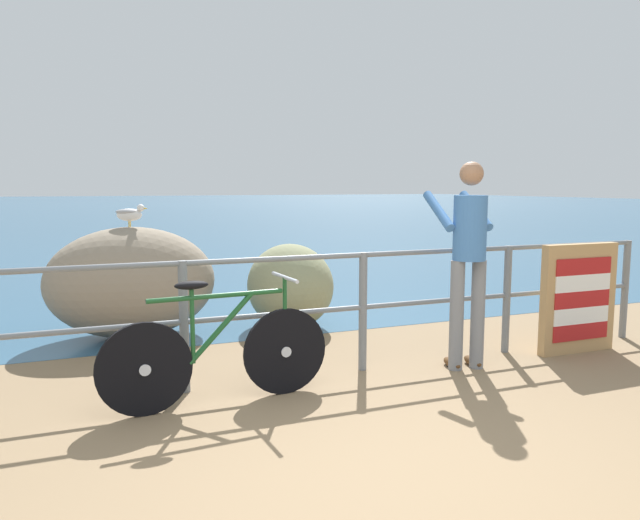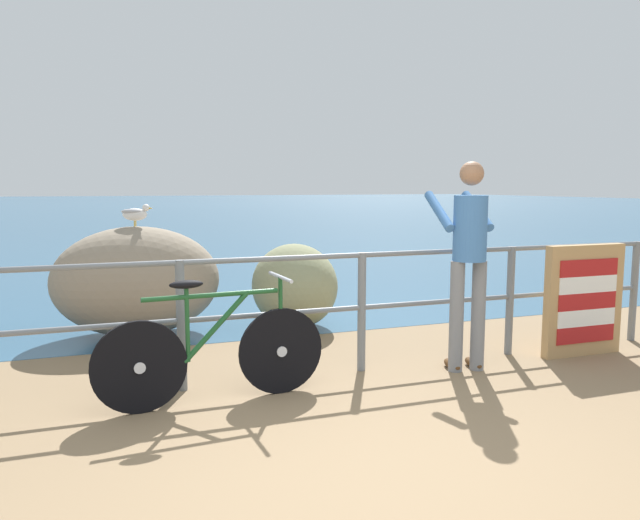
{
  "view_description": "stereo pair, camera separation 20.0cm",
  "coord_description": "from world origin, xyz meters",
  "px_view_note": "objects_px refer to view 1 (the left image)",
  "views": [
    {
      "loc": [
        -1.43,
        -2.65,
        1.58
      ],
      "look_at": [
        0.52,
        2.27,
        0.92
      ],
      "focal_mm": 33.49,
      "sensor_mm": 36.0,
      "label": 1
    },
    {
      "loc": [
        -1.24,
        -2.72,
        1.58
      ],
      "look_at": [
        0.52,
        2.27,
        0.92
      ],
      "focal_mm": 33.49,
      "sensor_mm": 36.0,
      "label": 2
    }
  ],
  "objects_px": {
    "person_at_railing": "(468,255)",
    "breakwater_boulder_main": "(132,282)",
    "seagull": "(130,213)",
    "folded_deckchair_stack": "(578,298)",
    "breakwater_boulder_right": "(290,286)",
    "bicycle": "(219,352)"
  },
  "relations": [
    {
      "from": "folded_deckchair_stack",
      "to": "breakwater_boulder_main",
      "type": "height_order",
      "value": "breakwater_boulder_main"
    },
    {
      "from": "folded_deckchair_stack",
      "to": "breakwater_boulder_main",
      "type": "distance_m",
      "value": 4.45
    },
    {
      "from": "breakwater_boulder_right",
      "to": "seagull",
      "type": "relative_size",
      "value": 3.25
    },
    {
      "from": "bicycle",
      "to": "person_at_railing",
      "type": "bearing_deg",
      "value": -1.96
    },
    {
      "from": "breakwater_boulder_main",
      "to": "seagull",
      "type": "height_order",
      "value": "seagull"
    },
    {
      "from": "breakwater_boulder_main",
      "to": "seagull",
      "type": "bearing_deg",
      "value": 28.9
    },
    {
      "from": "bicycle",
      "to": "breakwater_boulder_right",
      "type": "bearing_deg",
      "value": 55.03
    },
    {
      "from": "person_at_railing",
      "to": "breakwater_boulder_main",
      "type": "bearing_deg",
      "value": 57.03
    },
    {
      "from": "folded_deckchair_stack",
      "to": "person_at_railing",
      "type": "bearing_deg",
      "value": -178.88
    },
    {
      "from": "bicycle",
      "to": "breakwater_boulder_main",
      "type": "bearing_deg",
      "value": 96.92
    },
    {
      "from": "person_at_railing",
      "to": "bicycle",
      "type": "bearing_deg",
      "value": 99.11
    },
    {
      "from": "person_at_railing",
      "to": "seagull",
      "type": "bearing_deg",
      "value": 56.89
    },
    {
      "from": "seagull",
      "to": "folded_deckchair_stack",
      "type": "bearing_deg",
      "value": -7.55
    },
    {
      "from": "breakwater_boulder_main",
      "to": "breakwater_boulder_right",
      "type": "bearing_deg",
      "value": -7.43
    },
    {
      "from": "bicycle",
      "to": "seagull",
      "type": "height_order",
      "value": "seagull"
    },
    {
      "from": "folded_deckchair_stack",
      "to": "breakwater_boulder_right",
      "type": "relative_size",
      "value": 0.95
    },
    {
      "from": "breakwater_boulder_right",
      "to": "person_at_railing",
      "type": "bearing_deg",
      "value": -64.84
    },
    {
      "from": "breakwater_boulder_right",
      "to": "bicycle",
      "type": "bearing_deg",
      "value": -121.14
    },
    {
      "from": "person_at_railing",
      "to": "breakwater_boulder_main",
      "type": "distance_m",
      "value": 3.43
    },
    {
      "from": "bicycle",
      "to": "folded_deckchair_stack",
      "type": "distance_m",
      "value": 3.46
    },
    {
      "from": "breakwater_boulder_main",
      "to": "breakwater_boulder_right",
      "type": "xyz_separation_m",
      "value": [
        1.67,
        -0.22,
        -0.11
      ]
    },
    {
      "from": "breakwater_boulder_main",
      "to": "seagull",
      "type": "distance_m",
      "value": 0.72
    }
  ]
}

